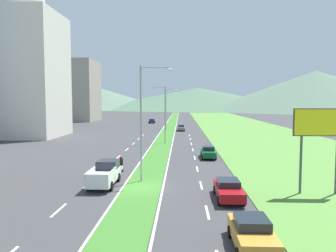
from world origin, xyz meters
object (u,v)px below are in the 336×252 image
car_3 (152,121)px  pickup_truck_0 (105,174)px  car_2 (208,152)px  car_4 (229,189)px  street_lamp_mid (164,111)px  street_lamp_near (144,117)px  billboard_roadside (320,129)px  motorcycle_rider (121,166)px  car_0 (252,233)px  car_1 (181,128)px  street_lamp_far (167,107)px

car_3 → pickup_truck_0: (3.09, -80.97, 0.25)m
car_2 → car_4: (0.07, -18.02, -0.02)m
street_lamp_mid → car_3: street_lamp_mid is taller
street_lamp_near → billboard_roadside: street_lamp_near is taller
car_3 → motorcycle_rider: bearing=-177.2°
street_lamp_mid → pickup_truck_0: (-3.72, -28.43, -4.70)m
car_2 → billboard_roadside: bearing=24.3°
street_lamp_mid → car_4: 33.26m
street_lamp_near → motorcycle_rider: street_lamp_near is taller
car_4 → car_2: bearing=-179.8°
car_0 → car_1: 65.26m
street_lamp_near → motorcycle_rider: (-2.80, 3.48, -5.33)m
car_0 → motorcycle_rider: bearing=-149.8°
street_lamp_mid → car_3: size_ratio=2.45×
billboard_roadside → car_2: bearing=114.3°
pickup_truck_0 → car_1: bearing=-7.3°
street_lamp_mid → car_4: street_lamp_mid is taller
car_0 → pickup_truck_0: pickup_truck_0 is taller
street_lamp_mid → car_2: (6.66, -14.18, -4.90)m
car_1 → motorcycle_rider: size_ratio=2.03×
billboard_roadside → car_2: size_ratio=1.54×
car_0 → car_1: car_0 is taller
car_3 → car_4: bearing=-170.9°
street_lamp_near → pickup_truck_0: (-3.39, -1.30, -5.09)m
street_lamp_far → pickup_truck_0: bearing=-93.2°
street_lamp_far → car_2: 42.26m
street_lamp_far → car_3: street_lamp_far is taller
billboard_roadside → car_4: bearing=-168.3°
car_0 → motorcycle_rider: (-9.85, 16.93, -0.06)m
billboard_roadside → pickup_truck_0: size_ratio=1.28×
street_lamp_near → car_3: 80.11m
car_1 → car_3: bearing=-160.6°
car_3 → pickup_truck_0: 81.03m
car_0 → car_3: bearing=-171.7°
street_lamp_far → pickup_truck_0: street_lamp_far is taller
car_2 → car_3: (-13.47, 66.72, -0.05)m
street_lamp_mid → pickup_truck_0: 29.05m
street_lamp_far → car_3: size_ratio=2.61×
car_1 → street_lamp_mid: bearing=-7.1°
street_lamp_far → motorcycle_rider: 51.10m
street_lamp_far → motorcycle_rider: (-2.54, -50.76, -5.31)m
car_4 → pickup_truck_0: size_ratio=0.86×
street_lamp_far → car_1: size_ratio=2.63×
street_lamp_far → billboard_roadside: (14.70, -57.79, -0.78)m
car_1 → street_lamp_far: bearing=-124.8°
billboard_roadside → pickup_truck_0: bearing=172.8°
street_lamp_near → car_1: size_ratio=2.64×
street_lamp_near → billboard_roadside: bearing=-13.8°
motorcycle_rider → pickup_truck_0: bearing=173.0°
car_2 → car_4: size_ratio=0.96×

